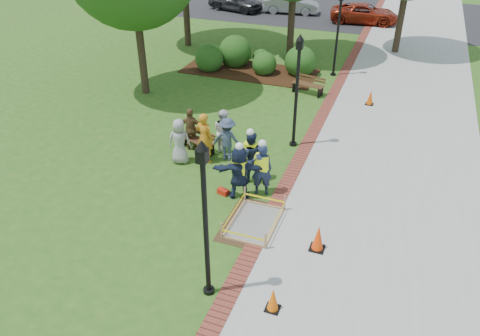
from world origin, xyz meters
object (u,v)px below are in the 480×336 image
at_px(bench_near, 197,144).
at_px(lamp_near, 205,211).
at_px(wet_concrete_pad, 254,217).
at_px(hivis_worker_a, 239,171).
at_px(hivis_worker_b, 262,168).
at_px(hivis_worker_c, 250,155).
at_px(cone_front, 273,300).

height_order(bench_near, lamp_near, lamp_near).
bearing_deg(wet_concrete_pad, hivis_worker_a, 128.10).
height_order(hivis_worker_a, hivis_worker_b, hivis_worker_a).
distance_m(wet_concrete_pad, hivis_worker_c, 2.50).
xyz_separation_m(bench_near, hivis_worker_c, (2.51, -1.17, 0.69)).
height_order(wet_concrete_pad, cone_front, cone_front).
distance_m(wet_concrete_pad, cone_front, 3.26).
bearing_deg(hivis_worker_c, hivis_worker_b, -45.73).
distance_m(cone_front, hivis_worker_c, 5.69).
height_order(cone_front, hivis_worker_a, hivis_worker_a).
xyz_separation_m(cone_front, hivis_worker_c, (-2.39, 5.12, 0.62)).
bearing_deg(hivis_worker_c, hivis_worker_a, -88.79).
distance_m(lamp_near, hivis_worker_c, 5.41).
distance_m(wet_concrete_pad, bench_near, 4.82).
bearing_deg(wet_concrete_pad, lamp_near, -93.43).
height_order(cone_front, hivis_worker_b, hivis_worker_b).
distance_m(bench_near, hivis_worker_b, 3.67).
relative_size(bench_near, hivis_worker_a, 0.81).
height_order(cone_front, hivis_worker_c, hivis_worker_c).
distance_m(wet_concrete_pad, hivis_worker_a, 1.64).
relative_size(hivis_worker_a, hivis_worker_b, 1.00).
distance_m(wet_concrete_pad, hivis_worker_b, 1.77).
xyz_separation_m(wet_concrete_pad, lamp_near, (-0.18, -2.93, 2.25)).
height_order(cone_front, lamp_near, lamp_near).
bearing_deg(bench_near, hivis_worker_b, -29.98).
relative_size(wet_concrete_pad, lamp_near, 0.54).
xyz_separation_m(cone_front, lamp_near, (-1.64, -0.02, 2.15)).
bearing_deg(hivis_worker_a, lamp_near, -79.87).
distance_m(hivis_worker_a, hivis_worker_b, 0.73).
relative_size(cone_front, hivis_worker_a, 0.34).
bearing_deg(cone_front, hivis_worker_c, 115.03).
distance_m(bench_near, cone_front, 7.98).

